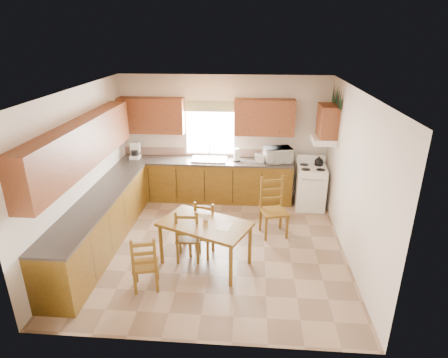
# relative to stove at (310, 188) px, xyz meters

# --- Properties ---
(floor) EXTENTS (4.50, 4.50, 0.00)m
(floor) POSITION_rel_stove_xyz_m (-1.88, -1.70, -0.44)
(floor) COLOR #91755C
(floor) RESTS_ON ground
(ceiling) EXTENTS (4.50, 4.50, 0.00)m
(ceiling) POSITION_rel_stove_xyz_m (-1.88, -1.70, 2.26)
(ceiling) COLOR brown
(ceiling) RESTS_ON floor
(wall_left) EXTENTS (4.50, 4.50, 0.00)m
(wall_left) POSITION_rel_stove_xyz_m (-4.13, -1.70, 0.91)
(wall_left) COLOR silver
(wall_left) RESTS_ON floor
(wall_right) EXTENTS (4.50, 4.50, 0.00)m
(wall_right) POSITION_rel_stove_xyz_m (0.37, -1.70, 0.91)
(wall_right) COLOR silver
(wall_right) RESTS_ON floor
(wall_back) EXTENTS (4.50, 4.50, 0.00)m
(wall_back) POSITION_rel_stove_xyz_m (-1.88, 0.55, 0.91)
(wall_back) COLOR silver
(wall_back) RESTS_ON floor
(wall_front) EXTENTS (4.50, 4.50, 0.00)m
(wall_front) POSITION_rel_stove_xyz_m (-1.88, -3.95, 0.91)
(wall_front) COLOR silver
(wall_front) RESTS_ON floor
(lower_cab_back) EXTENTS (3.75, 0.60, 0.88)m
(lower_cab_back) POSITION_rel_stove_xyz_m (-2.25, 0.25, -0.00)
(lower_cab_back) COLOR brown
(lower_cab_back) RESTS_ON floor
(lower_cab_left) EXTENTS (0.60, 3.60, 0.88)m
(lower_cab_left) POSITION_rel_stove_xyz_m (-3.83, -1.85, -0.00)
(lower_cab_left) COLOR brown
(lower_cab_left) RESTS_ON floor
(counter_back) EXTENTS (3.75, 0.63, 0.04)m
(counter_back) POSITION_rel_stove_xyz_m (-2.25, 0.25, 0.46)
(counter_back) COLOR #3C3532
(counter_back) RESTS_ON lower_cab_back
(counter_left) EXTENTS (0.63, 3.60, 0.04)m
(counter_left) POSITION_rel_stove_xyz_m (-3.83, -1.85, 0.46)
(counter_left) COLOR #3C3532
(counter_left) RESTS_ON lower_cab_left
(backsplash) EXTENTS (3.75, 0.01, 0.18)m
(backsplash) POSITION_rel_stove_xyz_m (-2.25, 0.54, 0.57)
(backsplash) COLOR #997767
(backsplash) RESTS_ON counter_back
(upper_cab_back_left) EXTENTS (1.41, 0.33, 0.75)m
(upper_cab_back_left) POSITION_rel_stove_xyz_m (-3.43, 0.38, 1.41)
(upper_cab_back_left) COLOR brown
(upper_cab_back_left) RESTS_ON wall_back
(upper_cab_back_right) EXTENTS (1.25, 0.33, 0.75)m
(upper_cab_back_right) POSITION_rel_stove_xyz_m (-1.02, 0.38, 1.41)
(upper_cab_back_right) COLOR brown
(upper_cab_back_right) RESTS_ON wall_back
(upper_cab_left) EXTENTS (0.33, 3.60, 0.75)m
(upper_cab_left) POSITION_rel_stove_xyz_m (-3.96, -1.85, 1.41)
(upper_cab_left) COLOR brown
(upper_cab_left) RESTS_ON wall_left
(upper_cab_stove) EXTENTS (0.33, 0.62, 0.62)m
(upper_cab_stove) POSITION_rel_stove_xyz_m (0.20, -0.05, 1.46)
(upper_cab_stove) COLOR brown
(upper_cab_stove) RESTS_ON wall_right
(range_hood) EXTENTS (0.44, 0.62, 0.12)m
(range_hood) POSITION_rel_stove_xyz_m (0.15, -0.05, 1.08)
(range_hood) COLOR white
(range_hood) RESTS_ON wall_right
(window_frame) EXTENTS (1.13, 0.02, 1.18)m
(window_frame) POSITION_rel_stove_xyz_m (-2.18, 0.52, 1.11)
(window_frame) COLOR white
(window_frame) RESTS_ON wall_back
(window_pane) EXTENTS (1.05, 0.01, 1.10)m
(window_pane) POSITION_rel_stove_xyz_m (-2.18, 0.51, 1.11)
(window_pane) COLOR white
(window_pane) RESTS_ON wall_back
(window_valance) EXTENTS (1.19, 0.01, 0.24)m
(window_valance) POSITION_rel_stove_xyz_m (-2.18, 0.49, 1.61)
(window_valance) COLOR #43642E
(window_valance) RESTS_ON wall_back
(sink_basin) EXTENTS (0.75, 0.45, 0.04)m
(sink_basin) POSITION_rel_stove_xyz_m (-2.18, 0.25, 0.50)
(sink_basin) COLOR silver
(sink_basin) RESTS_ON counter_back
(pine_decal_a) EXTENTS (0.22, 0.22, 0.36)m
(pine_decal_a) POSITION_rel_stove_xyz_m (0.33, -0.37, 1.94)
(pine_decal_a) COLOR black
(pine_decal_a) RESTS_ON wall_right
(pine_decal_b) EXTENTS (0.22, 0.22, 0.36)m
(pine_decal_b) POSITION_rel_stove_xyz_m (0.33, -0.05, 1.98)
(pine_decal_b) COLOR black
(pine_decal_b) RESTS_ON wall_right
(pine_decal_c) EXTENTS (0.22, 0.22, 0.36)m
(pine_decal_c) POSITION_rel_stove_xyz_m (0.33, 0.27, 1.94)
(pine_decal_c) COLOR black
(pine_decal_c) RESTS_ON wall_right
(stove) EXTENTS (0.63, 0.65, 0.89)m
(stove) POSITION_rel_stove_xyz_m (0.00, 0.00, 0.00)
(stove) COLOR white
(stove) RESTS_ON floor
(coffeemaker) EXTENTS (0.25, 0.27, 0.32)m
(coffeemaker) POSITION_rel_stove_xyz_m (-3.82, 0.25, 0.63)
(coffeemaker) COLOR white
(coffeemaker) RESTS_ON counter_back
(paper_towel) EXTENTS (0.14, 0.14, 0.28)m
(paper_towel) POSITION_rel_stove_xyz_m (-1.59, 0.24, 0.62)
(paper_towel) COLOR white
(paper_towel) RESTS_ON counter_back
(toaster) EXTENTS (0.22, 0.15, 0.17)m
(toaster) POSITION_rel_stove_xyz_m (-1.09, 0.23, 0.56)
(toaster) COLOR white
(toaster) RESTS_ON counter_back
(microwave) EXTENTS (0.61, 0.50, 0.32)m
(microwave) POSITION_rel_stove_xyz_m (-0.71, 0.25, 0.64)
(microwave) COLOR white
(microwave) RESTS_ON counter_back
(dining_table) EXTENTS (1.58, 1.28, 0.74)m
(dining_table) POSITION_rel_stove_xyz_m (-1.96, -2.25, -0.07)
(dining_table) COLOR brown
(dining_table) RESTS_ON floor
(chair_near_left) EXTENTS (0.44, 0.43, 0.88)m
(chair_near_left) POSITION_rel_stove_xyz_m (-2.76, -2.93, -0.01)
(chair_near_left) COLOR brown
(chair_near_left) RESTS_ON floor
(chair_near_right) EXTENTS (0.41, 0.39, 0.93)m
(chair_near_right) POSITION_rel_stove_xyz_m (-2.26, -2.14, 0.02)
(chair_near_right) COLOR brown
(chair_near_right) RESTS_ON floor
(chair_far_left) EXTENTS (0.43, 0.42, 0.87)m
(chair_far_left) POSITION_rel_stove_xyz_m (-2.06, -1.98, -0.01)
(chair_far_left) COLOR brown
(chair_far_left) RESTS_ON floor
(chair_far_right) EXTENTS (0.55, 0.54, 1.09)m
(chair_far_right) POSITION_rel_stove_xyz_m (-0.83, -1.24, 0.10)
(chair_far_right) COLOR brown
(chair_far_right) RESTS_ON floor
(table_paper) EXTENTS (0.27, 0.32, 0.00)m
(table_paper) POSITION_rel_stove_xyz_m (-1.66, -2.35, 0.30)
(table_paper) COLOR white
(table_paper) RESTS_ON dining_table
(table_card) EXTENTS (0.08, 0.04, 0.11)m
(table_card) POSITION_rel_stove_xyz_m (-1.97, -2.17, 0.35)
(table_card) COLOR white
(table_card) RESTS_ON dining_table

